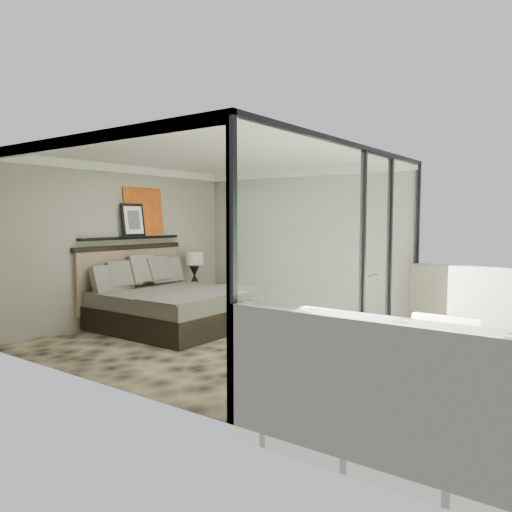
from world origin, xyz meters
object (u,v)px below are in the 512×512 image
Objects in this scene: nightstand at (194,296)px; table_lamp at (194,264)px; bed at (172,305)px; lounger at (427,365)px.

nightstand is 0.67m from table_lamp.
bed reaches higher than lounger.
bed is 4.32× the size of nightstand.
nightstand is at bearing 161.85° from lounger.
table_lamp is at bearing 118.83° from bed.
bed is 1.60m from nightstand.
bed is 4.47m from lounger.
table_lamp is (0.03, -0.00, 0.67)m from nightstand.
table_lamp reaches higher than nightstand.
bed is 3.57× the size of table_lamp.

